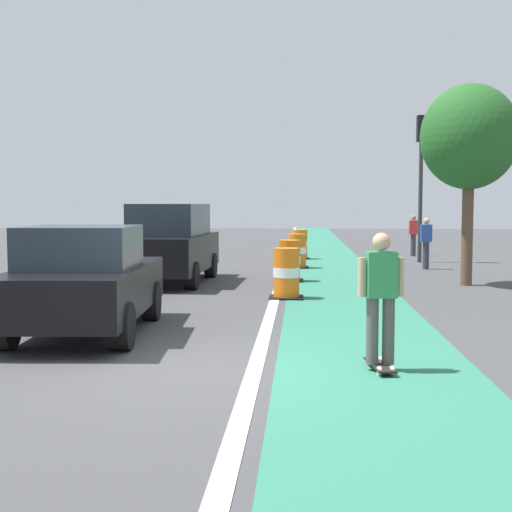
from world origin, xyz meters
TOP-DOWN VIEW (x-y plane):
  - ground_plane at (0.00, 0.00)m, footprint 100.00×100.00m
  - bike_lane_strip at (2.40, 12.00)m, footprint 2.50×80.00m
  - lane_divider_stripe at (0.90, 12.00)m, footprint 0.20×80.00m
  - skateboarder_on_lane at (2.43, 0.01)m, footprint 0.56×0.82m
  - parked_sedan_nearest at (-1.91, 2.12)m, footprint 2.10×4.20m
  - parked_suv_second at (-1.92, 9.28)m, footprint 2.02×4.65m
  - traffic_barrel_front at (1.14, 6.49)m, footprint 0.73×0.73m
  - traffic_barrel_mid at (1.15, 9.85)m, footprint 0.73×0.73m
  - traffic_barrel_back at (1.33, 13.70)m, footprint 0.73×0.73m
  - traffic_barrel_far at (1.40, 17.37)m, footprint 0.73×0.73m
  - traffic_light_corner at (5.61, 16.21)m, footprint 0.41×0.32m
  - pedestrian_crossing at (5.35, 13.54)m, footprint 0.34×0.20m
  - pedestrian_waiting at (5.85, 19.15)m, footprint 0.34×0.20m
  - street_tree_sidewalk at (5.60, 9.21)m, footprint 2.40×2.40m

SIDE VIEW (x-z plane):
  - ground_plane at x=0.00m, z-range 0.00..0.00m
  - bike_lane_strip at x=2.40m, z-range 0.00..0.01m
  - lane_divider_stripe at x=0.90m, z-range 0.00..0.01m
  - traffic_barrel_front at x=1.14m, z-range -0.01..1.08m
  - traffic_barrel_mid at x=1.15m, z-range -0.01..1.08m
  - traffic_barrel_back at x=1.33m, z-range -0.01..1.08m
  - traffic_barrel_far at x=1.40m, z-range -0.01..1.08m
  - parked_sedan_nearest at x=-1.91m, z-range -0.02..1.68m
  - pedestrian_crossing at x=5.35m, z-range 0.06..1.67m
  - pedestrian_waiting at x=5.85m, z-range 0.06..1.67m
  - skateboarder_on_lane at x=2.43m, z-range 0.07..1.76m
  - parked_suv_second at x=-1.92m, z-range 0.02..2.06m
  - traffic_light_corner at x=5.61m, z-range 0.95..6.05m
  - street_tree_sidewalk at x=5.60m, z-range 1.17..6.17m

